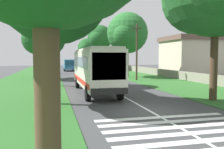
# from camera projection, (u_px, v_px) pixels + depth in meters

# --- Properties ---
(ground) EXTENTS (160.00, 160.00, 0.00)m
(ground) POSITION_uv_depth(u_px,v_px,m) (151.00, 112.00, 13.64)
(ground) COLOR #424244
(grass_verge_left) EXTENTS (120.00, 8.00, 0.04)m
(grass_verge_left) POSITION_uv_depth(u_px,v_px,m) (25.00, 85.00, 26.27)
(grass_verge_left) COLOR #2D6628
(grass_verge_left) RESTS_ON ground
(grass_verge_right) EXTENTS (120.00, 8.00, 0.04)m
(grass_verge_right) POSITION_uv_depth(u_px,v_px,m) (166.00, 82.00, 30.11)
(grass_verge_right) COLOR #2D6628
(grass_verge_right) RESTS_ON ground
(centre_line) EXTENTS (110.00, 0.16, 0.01)m
(centre_line) POSITION_uv_depth(u_px,v_px,m) (100.00, 83.00, 28.19)
(centre_line) COLOR silver
(centre_line) RESTS_ON ground
(coach_bus) EXTENTS (11.16, 2.62, 3.73)m
(coach_bus) POSITION_uv_depth(u_px,v_px,m) (95.00, 68.00, 20.83)
(coach_bus) COLOR silver
(coach_bus) RESTS_ON ground
(zebra_crossing) EXTENTS (5.85, 6.80, 0.01)m
(zebra_crossing) POSITION_uv_depth(u_px,v_px,m) (190.00, 133.00, 9.73)
(zebra_crossing) COLOR silver
(zebra_crossing) RESTS_ON ground
(trailing_car_0) EXTENTS (4.30, 1.78, 1.43)m
(trailing_car_0) POSITION_uv_depth(u_px,v_px,m) (98.00, 72.00, 39.99)
(trailing_car_0) COLOR #145933
(trailing_car_0) RESTS_ON ground
(trailing_car_1) EXTENTS (4.30, 1.78, 1.43)m
(trailing_car_1) POSITION_uv_depth(u_px,v_px,m) (93.00, 70.00, 46.12)
(trailing_car_1) COLOR #145933
(trailing_car_1) RESTS_ON ground
(trailing_minibus_0) EXTENTS (6.00, 2.14, 2.53)m
(trailing_minibus_0) POSITION_uv_depth(u_px,v_px,m) (69.00, 64.00, 54.02)
(trailing_minibus_0) COLOR teal
(trailing_minibus_0) RESTS_ON ground
(roadside_tree_left_1) EXTENTS (7.00, 5.83, 8.70)m
(roadside_tree_left_1) POSITION_uv_depth(u_px,v_px,m) (43.00, 38.00, 33.59)
(roadside_tree_left_1) COLOR brown
(roadside_tree_left_1) RESTS_ON grass_verge_left
(roadside_tree_left_3) EXTENTS (5.45, 4.47, 10.07)m
(roadside_tree_left_3) POSITION_uv_depth(u_px,v_px,m) (51.00, 31.00, 44.30)
(roadside_tree_left_3) COLOR #4C3826
(roadside_tree_left_3) RESTS_ON grass_verge_left
(roadside_tree_left_4) EXTENTS (6.00, 4.95, 10.28)m
(roadside_tree_left_4) POSITION_uv_depth(u_px,v_px,m) (50.00, 11.00, 25.09)
(roadside_tree_left_4) COLOR #3D2D1E
(roadside_tree_left_4) RESTS_ON grass_verge_left
(roadside_tree_right_0) EXTENTS (7.10, 6.10, 9.65)m
(roadside_tree_right_0) POSITION_uv_depth(u_px,v_px,m) (126.00, 34.00, 36.68)
(roadside_tree_right_0) COLOR brown
(roadside_tree_right_0) RESTS_ON grass_verge_right
(roadside_tree_right_2) EXTENTS (7.08, 5.79, 10.42)m
(roadside_tree_right_2) POSITION_uv_depth(u_px,v_px,m) (99.00, 38.00, 56.80)
(roadside_tree_right_2) COLOR #3D2D1E
(roadside_tree_right_2) RESTS_ON grass_verge_right
(roadside_tree_right_3) EXTENTS (6.69, 5.70, 8.83)m
(roadside_tree_right_3) POSITION_uv_depth(u_px,v_px,m) (86.00, 48.00, 75.99)
(roadside_tree_right_3) COLOR #3D2D1E
(roadside_tree_right_3) RESTS_ON grass_verge_right
(utility_pole) EXTENTS (0.24, 1.40, 7.31)m
(utility_pole) POSITION_uv_depth(u_px,v_px,m) (137.00, 51.00, 31.84)
(utility_pole) COLOR #473828
(utility_pole) RESTS_ON grass_verge_right
(roadside_wall) EXTENTS (70.00, 0.40, 1.10)m
(roadside_wall) POSITION_uv_depth(u_px,v_px,m) (172.00, 74.00, 35.71)
(roadside_wall) COLOR gray
(roadside_wall) RESTS_ON grass_verge_right
(roadside_building) EXTENTS (8.98, 10.34, 6.61)m
(roadside_building) POSITION_uv_depth(u_px,v_px,m) (195.00, 55.00, 42.92)
(roadside_building) COLOR beige
(roadside_building) RESTS_ON ground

